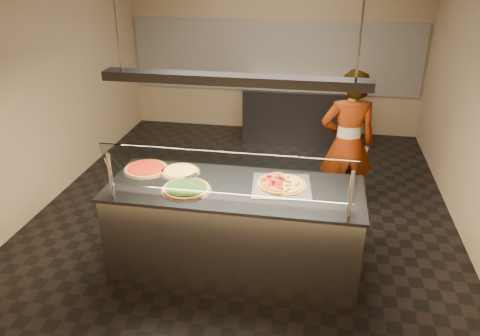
% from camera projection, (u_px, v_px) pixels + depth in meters
% --- Properties ---
extents(ground, '(5.00, 6.00, 0.02)m').
position_uv_depth(ground, '(245.00, 211.00, 5.83)').
color(ground, black).
rests_on(ground, ground).
extents(wall_back, '(5.00, 0.02, 3.00)m').
position_uv_depth(wall_back, '(275.00, 44.00, 7.87)').
color(wall_back, '#978161').
rests_on(wall_back, ground).
extents(wall_front, '(5.00, 0.02, 3.00)m').
position_uv_depth(wall_front, '(152.00, 247.00, 2.50)').
color(wall_front, '#978161').
rests_on(wall_front, ground).
extents(wall_left, '(0.02, 6.00, 3.00)m').
position_uv_depth(wall_left, '(39.00, 83.00, 5.59)').
color(wall_left, '#978161').
rests_on(wall_left, ground).
extents(tile_band, '(4.90, 0.02, 1.20)m').
position_uv_depth(tile_band, '(274.00, 57.00, 7.93)').
color(tile_band, silver).
rests_on(tile_band, wall_back).
extents(serving_counter, '(2.40, 0.94, 0.93)m').
position_uv_depth(serving_counter, '(235.00, 229.00, 4.57)').
color(serving_counter, '#B7B7BC').
rests_on(serving_counter, ground).
extents(sneeze_guard, '(2.16, 0.18, 0.54)m').
position_uv_depth(sneeze_guard, '(227.00, 174.00, 3.94)').
color(sneeze_guard, '#B7B7BC').
rests_on(sneeze_guard, serving_counter).
extents(perforated_tray, '(0.60, 0.60, 0.01)m').
position_uv_depth(perforated_tray, '(281.00, 186.00, 4.38)').
color(perforated_tray, silver).
rests_on(perforated_tray, serving_counter).
extents(half_pizza_pepperoni, '(0.27, 0.47, 0.05)m').
position_uv_depth(half_pizza_pepperoni, '(270.00, 182.00, 4.39)').
color(half_pizza_pepperoni, '#965D26').
rests_on(half_pizza_pepperoni, perforated_tray).
extents(half_pizza_sausage, '(0.27, 0.47, 0.04)m').
position_uv_depth(half_pizza_sausage, '(293.00, 185.00, 4.35)').
color(half_pizza_sausage, '#965D26').
rests_on(half_pizza_sausage, perforated_tray).
extents(pizza_spinach, '(0.46, 0.46, 0.03)m').
position_uv_depth(pizza_spinach, '(186.00, 188.00, 4.31)').
color(pizza_spinach, silver).
rests_on(pizza_spinach, serving_counter).
extents(pizza_cheese, '(0.40, 0.40, 0.03)m').
position_uv_depth(pizza_cheese, '(180.00, 171.00, 4.65)').
color(pizza_cheese, silver).
rests_on(pizza_cheese, serving_counter).
extents(pizza_tomato, '(0.45, 0.45, 0.03)m').
position_uv_depth(pizza_tomato, '(146.00, 168.00, 4.71)').
color(pizza_tomato, silver).
rests_on(pizza_tomato, serving_counter).
extents(pizza_spatula, '(0.25, 0.21, 0.02)m').
position_uv_depth(pizza_spatula, '(185.00, 173.00, 4.57)').
color(pizza_spatula, '#B7B7BC').
rests_on(pizza_spatula, pizza_spinach).
extents(prep_table, '(1.79, 0.74, 0.93)m').
position_uv_depth(prep_table, '(297.00, 113.00, 7.82)').
color(prep_table, '#2E2E33').
rests_on(prep_table, ground).
extents(worker, '(0.71, 0.53, 1.77)m').
position_uv_depth(worker, '(347.00, 144.00, 5.46)').
color(worker, '#2C2936').
rests_on(worker, ground).
extents(heat_lamp_housing, '(2.30, 0.18, 0.08)m').
position_uv_depth(heat_lamp_housing, '(234.00, 80.00, 3.94)').
color(heat_lamp_housing, '#2E2E33').
rests_on(heat_lamp_housing, ceiling).
extents(lamp_rod_left, '(0.02, 0.02, 1.01)m').
position_uv_depth(lamp_rod_left, '(115.00, 9.00, 3.87)').
color(lamp_rod_left, '#B7B7BC').
rests_on(lamp_rod_left, ceiling).
extents(lamp_rod_right, '(0.02, 0.02, 1.01)m').
position_uv_depth(lamp_rod_right, '(363.00, 15.00, 3.55)').
color(lamp_rod_right, '#B7B7BC').
rests_on(lamp_rod_right, ceiling).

